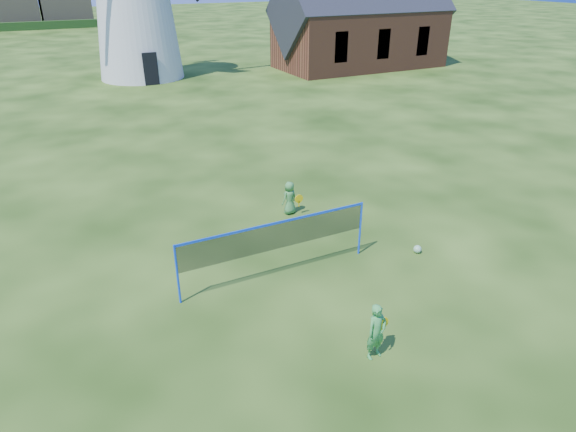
# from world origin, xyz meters

# --- Properties ---
(ground) EXTENTS (220.00, 220.00, 0.00)m
(ground) POSITION_xyz_m (0.00, 0.00, 0.00)
(ground) COLOR black
(ground) RESTS_ON ground
(chapel) EXTENTS (13.20, 6.40, 11.16)m
(chapel) POSITION_xyz_m (18.68, 24.69, 3.14)
(chapel) COLOR brown
(chapel) RESTS_ON ground
(badminton_net) EXTENTS (5.05, 0.05, 1.55)m
(badminton_net) POSITION_xyz_m (-0.25, 0.25, 1.14)
(badminton_net) COLOR blue
(badminton_net) RESTS_ON ground
(player_girl) EXTENTS (0.66, 0.36, 1.23)m
(player_girl) POSITION_xyz_m (0.25, -3.28, 0.62)
(player_girl) COLOR green
(player_girl) RESTS_ON ground
(player_boy) EXTENTS (0.66, 0.46, 1.07)m
(player_boy) POSITION_xyz_m (1.70, 3.36, 0.54)
(player_boy) COLOR #428640
(player_boy) RESTS_ON ground
(play_ball) EXTENTS (0.22, 0.22, 0.22)m
(play_ball) POSITION_xyz_m (3.72, -0.44, 0.11)
(play_ball) COLOR green
(play_ball) RESTS_ON ground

